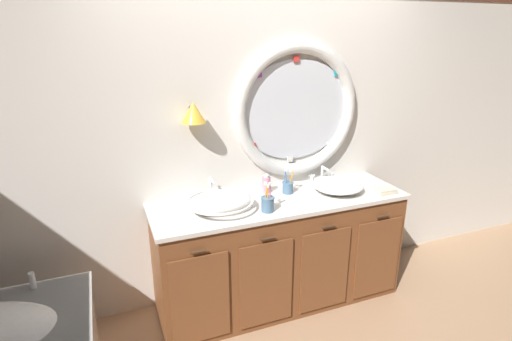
{
  "coord_description": "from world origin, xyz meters",
  "views": [
    {
      "loc": [
        -1.17,
        -2.21,
        2.02
      ],
      "look_at": [
        -0.19,
        0.25,
        1.12
      ],
      "focal_mm": 28.37,
      "sensor_mm": 36.0,
      "label": 1
    }
  ],
  "objects": [
    {
      "name": "ground_plane",
      "position": [
        0.0,
        0.0,
        0.0
      ],
      "size": [
        14.0,
        14.0,
        0.0
      ],
      "primitive_type": "plane",
      "color": "tan"
    },
    {
      "name": "toothbrush_holder_left",
      "position": [
        -0.16,
        0.1,
        0.93
      ],
      "size": [
        0.1,
        0.1,
        0.21
      ],
      "color": "slate",
      "rests_on": "vanity_counter"
    },
    {
      "name": "back_wall_assembly",
      "position": [
        0.02,
        0.58,
        1.32
      ],
      "size": [
        6.4,
        0.26,
        2.6
      ],
      "color": "silver",
      "rests_on": "ground_plane"
    },
    {
      "name": "soap_dispenser",
      "position": [
        -0.04,
        0.42,
        0.93
      ],
      "size": [
        0.06,
        0.07,
        0.15
      ],
      "color": "pink",
      "rests_on": "vanity_counter"
    },
    {
      "name": "toothbrush_holder_right",
      "position": [
        0.11,
        0.35,
        0.92
      ],
      "size": [
        0.09,
        0.09,
        0.2
      ],
      "color": "slate",
      "rests_on": "vanity_counter"
    },
    {
      "name": "sink_basin_right",
      "position": [
        0.48,
        0.24,
        0.92
      ],
      "size": [
        0.38,
        0.38,
        0.1
      ],
      "color": "white",
      "rests_on": "vanity_counter"
    },
    {
      "name": "faucet_set_left",
      "position": [
        -0.46,
        0.47,
        0.93
      ],
      "size": [
        0.22,
        0.14,
        0.16
      ],
      "color": "silver",
      "rests_on": "vanity_counter"
    },
    {
      "name": "folded_hand_towel",
      "position": [
        0.8,
        0.08,
        0.88
      ],
      "size": [
        0.16,
        0.11,
        0.04
      ],
      "color": "beige",
      "rests_on": "vanity_counter"
    },
    {
      "name": "faucet_set_right",
      "position": [
        0.48,
        0.47,
        0.92
      ],
      "size": [
        0.24,
        0.12,
        0.14
      ],
      "color": "silver",
      "rests_on": "vanity_counter"
    },
    {
      "name": "vanity_counter",
      "position": [
        0.01,
        0.27,
        0.44
      ],
      "size": [
        1.9,
        0.61,
        0.87
      ],
      "color": "brown",
      "rests_on": "ground_plane"
    },
    {
      "name": "sink_basin_left",
      "position": [
        -0.46,
        0.24,
        0.93
      ],
      "size": [
        0.47,
        0.47,
        0.13
      ],
      "color": "white",
      "rests_on": "vanity_counter"
    }
  ]
}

